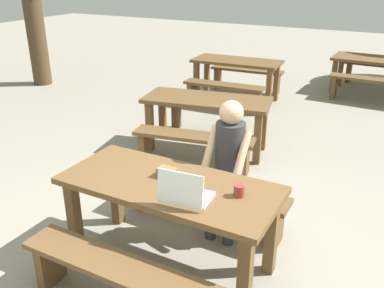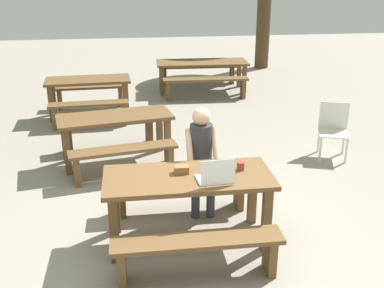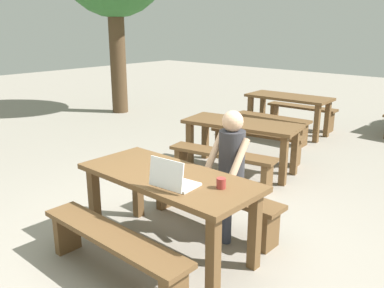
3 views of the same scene
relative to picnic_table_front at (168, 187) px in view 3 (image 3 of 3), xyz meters
The scene contains 14 objects.
ground_plane 0.65m from the picnic_table_front, ahead, with size 30.00×30.00×0.00m, color gray.
picnic_table_front is the anchor object (origin of this frame).
bench_near 0.74m from the picnic_table_front, 90.00° to the right, with size 1.62×0.30×0.44m.
bench_far 0.74m from the picnic_table_front, 90.00° to the left, with size 1.62×0.30×0.44m.
laptop 0.37m from the picnic_table_front, 37.19° to the right, with size 0.37×0.32×0.27m.
small_pouch 0.19m from the picnic_table_front, 129.60° to the left, with size 0.15×0.10×0.08m.
coffee_mug 0.60m from the picnic_table_front, ahead, with size 0.08×0.08×0.09m.
person_seated 0.67m from the picnic_table_front, 69.13° to the left, with size 0.37×0.39×1.30m.
picnic_table_rear 2.43m from the picnic_table_front, 109.15° to the left, with size 1.76×0.98×0.74m.
bench_rear_south 1.86m from the picnic_table_front, 111.96° to the left, with size 1.53×0.57×0.45m.
bench_rear_north 3.05m from the picnic_table_front, 107.46° to the left, with size 1.53×0.57×0.45m.
picnic_table_distant 4.85m from the picnic_table_front, 106.17° to the left, with size 1.64×0.79×0.75m.
bench_distant_south 4.25m from the picnic_table_front, 108.13° to the left, with size 1.45×0.38×0.45m.
bench_distant_north 5.49m from the picnic_table_front, 104.66° to the left, with size 1.45×0.38×0.45m.
Camera 3 is at (2.53, -2.49, 2.11)m, focal length 38.54 mm.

